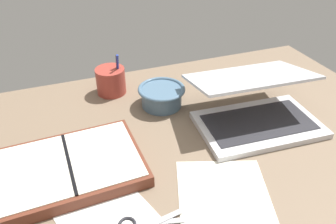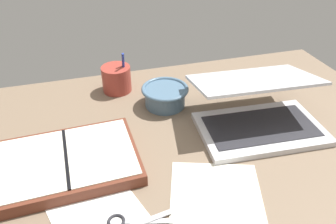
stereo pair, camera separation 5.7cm
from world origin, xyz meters
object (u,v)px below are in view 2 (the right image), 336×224
Objects in this scene: bowl at (164,96)px; pen_cup at (117,79)px; planner at (67,162)px; laptop at (258,111)px.

pen_cup is at bearing 133.28° from bowl.
laptop is at bearing 0.95° from planner.
laptop is 29.63cm from bowl.
bowl is 18.89cm from pen_cup.
laptop is 48.33cm from pen_cup.
bowl is 0.42× the size of planner.
laptop reaches higher than planner.
bowl is at bearing 145.58° from laptop.
planner is at bearing -117.19° from pen_cup.
bowl is (-23.32, 18.23, -1.39)cm from laptop.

